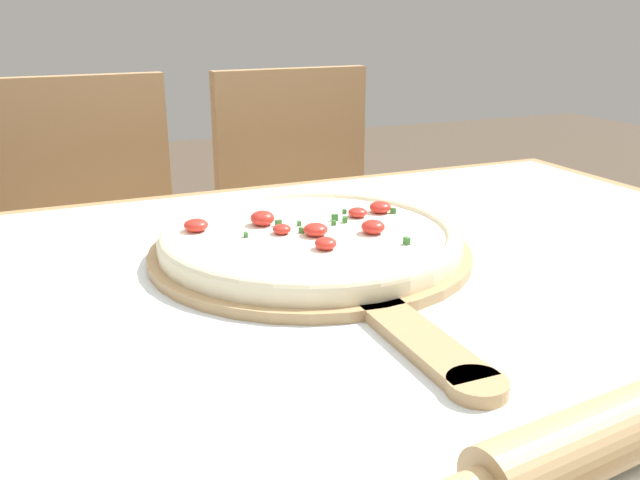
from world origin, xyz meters
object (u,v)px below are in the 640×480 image
object	(u,v)px
pizza	(310,237)
chair_right	(308,234)
pizza_peel	(316,256)
chair_left	(96,262)

from	to	relation	value
pizza	chair_right	world-z (taller)	chair_right
pizza_peel	chair_left	world-z (taller)	chair_left
pizza_peel	chair_left	bearing A→B (deg)	106.10
pizza_peel	chair_left	xyz separation A→B (m)	(-0.21, 0.71, -0.22)
pizza_peel	chair_right	xyz separation A→B (m)	(0.28, 0.71, -0.22)
pizza_peel	pizza	world-z (taller)	pizza
pizza	chair_left	bearing A→B (deg)	106.50
chair_left	pizza_peel	bearing A→B (deg)	-77.11
pizza	chair_left	distance (m)	0.76
pizza	chair_right	xyz separation A→B (m)	(0.28, 0.69, -0.24)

